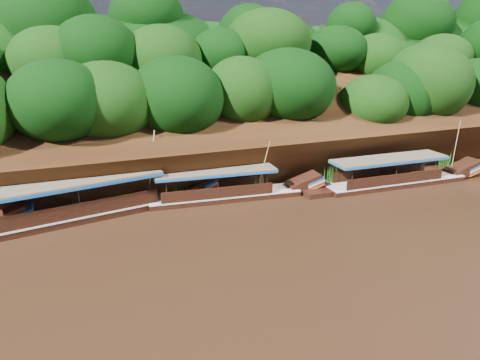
# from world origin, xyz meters

# --- Properties ---
(ground) EXTENTS (160.00, 160.00, 0.00)m
(ground) POSITION_xyz_m (0.00, 0.00, 0.00)
(ground) COLOR black
(ground) RESTS_ON ground
(riverbank) EXTENTS (120.00, 30.06, 19.40)m
(riverbank) POSITION_xyz_m (-0.01, 22.73, 1.89)
(riverbank) COLOR black
(riverbank) RESTS_ON ground
(boat_0) EXTENTS (14.52, 2.68, 5.55)m
(boat_0) POSITION_xyz_m (12.20, 6.28, 0.53)
(boat_0) COLOR black
(boat_0) RESTS_ON ground
(boat_1) EXTENTS (13.45, 3.23, 4.86)m
(boat_1) POSITION_xyz_m (-1.71, 8.26, 0.52)
(boat_1) COLOR black
(boat_1) RESTS_ON ground
(boat_2) EXTENTS (17.27, 5.43, 5.77)m
(boat_2) POSITION_xyz_m (-11.02, 8.61, 0.61)
(boat_2) COLOR black
(boat_2) RESTS_ON ground
(reeds) EXTENTS (48.08, 2.53, 1.87)m
(reeds) POSITION_xyz_m (-3.19, 9.30, 0.84)
(reeds) COLOR #1E5615
(reeds) RESTS_ON ground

